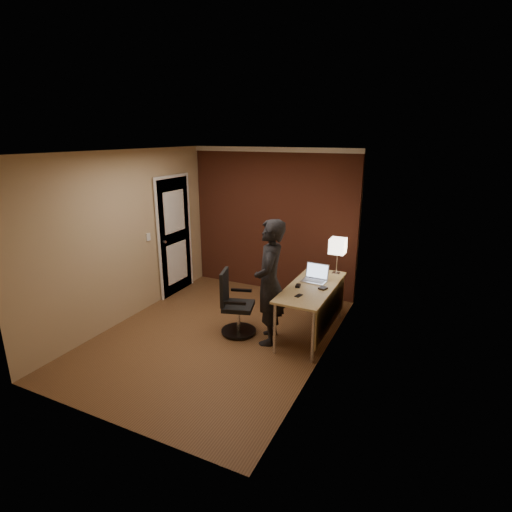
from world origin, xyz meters
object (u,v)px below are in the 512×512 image
at_px(desk, 317,295).
at_px(laptop, 316,276).
at_px(person, 270,282).
at_px(mouse, 298,286).
at_px(desk_lamp, 338,246).
at_px(office_chair, 234,307).
at_px(wallet, 323,288).
at_px(phone, 299,296).

xyz_separation_m(desk, laptop, (-0.09, 0.22, 0.19)).
bearing_deg(person, mouse, 117.34).
relative_size(desk, person, 0.89).
height_order(desk, desk_lamp, desk_lamp).
bearing_deg(desk, laptop, 112.16).
bearing_deg(laptop, person, -124.68).
relative_size(mouse, office_chair, 0.11).
distance_m(desk, person, 0.70).
xyz_separation_m(desk, office_chair, (-1.05, -0.42, -0.20)).
relative_size(desk_lamp, office_chair, 0.59).
xyz_separation_m(laptop, person, (-0.43, -0.63, 0.05)).
bearing_deg(desk, office_chair, -158.12).
relative_size(laptop, person, 0.20).
height_order(mouse, office_chair, office_chair).
height_order(laptop, mouse, laptop).
bearing_deg(laptop, desk_lamp, 65.24).
height_order(laptop, wallet, laptop).
bearing_deg(person, desk_lamp, 132.43).
relative_size(laptop, office_chair, 0.38).
bearing_deg(person, wallet, 103.23).
xyz_separation_m(mouse, wallet, (0.33, 0.07, -0.01)).
height_order(desk, wallet, wallet).
xyz_separation_m(desk_lamp, mouse, (-0.33, -0.75, -0.40)).
height_order(mouse, phone, mouse).
xyz_separation_m(laptop, mouse, (-0.14, -0.34, -0.05)).
relative_size(desk_lamp, phone, 4.65).
relative_size(wallet, office_chair, 0.12).
bearing_deg(phone, desk, 86.86).
height_order(laptop, phone, laptop).
bearing_deg(office_chair, mouse, 20.12).
bearing_deg(desk_lamp, office_chair, -137.50).
distance_m(desk, laptop, 0.31).
bearing_deg(person, phone, 72.03).
xyz_separation_m(phone, person, (-0.41, 0.01, 0.11)).
bearing_deg(office_chair, desk, 21.88).
bearing_deg(phone, desk_lamp, 90.77).
distance_m(desk_lamp, office_chair, 1.73).
bearing_deg(laptop, desk, -67.84).
bearing_deg(wallet, desk, 153.03).
xyz_separation_m(phone, wallet, (0.21, 0.37, 0.01)).
bearing_deg(desk, desk_lamp, 81.14).
bearing_deg(mouse, office_chair, -168.34).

